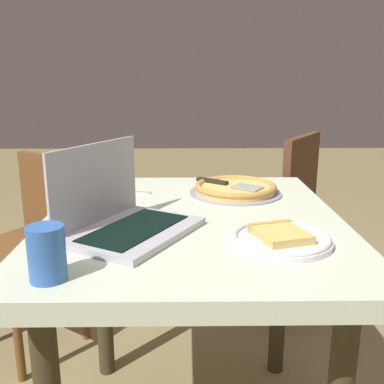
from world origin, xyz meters
The scene contains 8 objects.
dining_table centered at (0.00, 0.00, 0.67)m, with size 1.01×0.85×0.77m.
laptop centered at (-0.14, 0.19, 0.82)m, with size 0.41×0.38×0.23m.
pizza_plate centered at (-0.22, -0.21, 0.79)m, with size 0.25×0.25×0.04m.
pizza_tray centered at (0.25, -0.15, 0.79)m, with size 0.32×0.32×0.04m.
table_knife centered at (0.29, 0.27, 0.78)m, with size 0.08×0.22×0.01m.
drink_cup centered at (-0.41, 0.30, 0.83)m, with size 0.08×0.08×0.11m.
chair_near centered at (0.81, -0.43, 0.51)m, with size 0.54×0.54×0.91m.
chair_far centered at (0.59, 0.68, 0.49)m, with size 0.53×0.53×0.84m.
Camera 1 is at (-1.24, 0.02, 1.17)m, focal length 41.68 mm.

